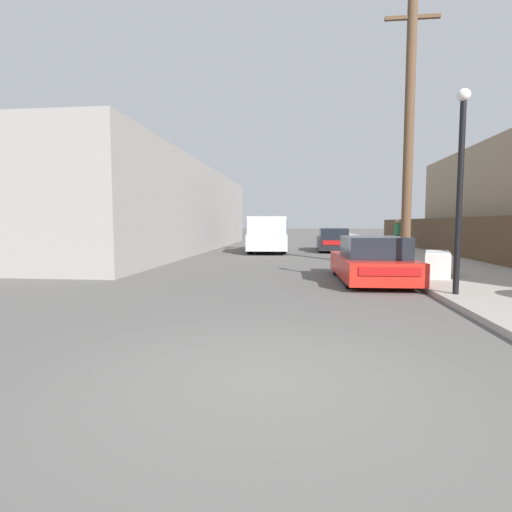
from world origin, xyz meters
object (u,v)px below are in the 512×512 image
Objects in this scene: parked_sports_car_red at (372,261)px; pickup_truck at (267,235)px; utility_pole at (409,128)px; pedestrian at (397,234)px; discarded_fridge at (437,264)px; street_lamp at (460,175)px; car_parked_mid at (333,240)px.

pickup_truck is at bearing 107.77° from parked_sports_car_red.
utility_pole is 5.43× the size of pedestrian.
pickup_truck is at bearing 136.72° from discarded_fridge.
parked_sports_car_red is 11.09m from pickup_truck.
street_lamp reaches higher than parked_sports_car_red.
street_lamp is 14.66m from pedestrian.
car_parked_mid is 1.06× the size of street_lamp.
parked_sports_car_red is at bearing -105.92° from pedestrian.
street_lamp is (-0.58, -2.94, 2.11)m from discarded_fridge.
pickup_truck is 1.44× the size of street_lamp.
parked_sports_car_red is at bearing 105.35° from pickup_truck.
pickup_truck is 13.90m from street_lamp.
pedestrian is at bearing 81.63° from street_lamp.
discarded_fridge is at bearing -79.53° from car_parked_mid.
street_lamp reaches higher than car_parked_mid.
street_lamp reaches higher than pedestrian.
pedestrian is at bearing 1.93° from car_parked_mid.
pedestrian reaches higher than parked_sports_car_red.
car_parked_mid reaches higher than discarded_fridge.
utility_pole is at bearing 85.90° from street_lamp.
discarded_fridge is 11.60m from pedestrian.
utility_pole is at bearing 123.33° from pickup_truck.
pickup_truck reaches higher than pedestrian.
utility_pole is 6.23m from street_lamp.
parked_sports_car_red is 5.71m from utility_pole.
discarded_fridge is at bearing -86.73° from utility_pole.
car_parked_mid is 9.72m from utility_pole.
discarded_fridge is 0.19× the size of utility_pole.
pickup_truck is at bearing 127.72° from utility_pole.
pickup_truck is at bearing -167.62° from pedestrian.
car_parked_mid is at bearing 95.60° from street_lamp.
utility_pole is 9.61m from pedestrian.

